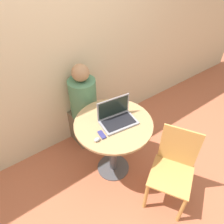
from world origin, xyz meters
name	(u,v)px	position (x,y,z in m)	size (l,w,h in m)	color
ground_plane	(113,168)	(0.00, 0.00, 0.00)	(12.00, 12.00, 0.00)	#B26042
back_wall	(69,46)	(0.00, 0.81, 1.30)	(7.00, 0.05, 2.60)	beige
round_table	(113,135)	(0.00, 0.00, 0.59)	(0.81, 0.81, 0.78)	#4C4C51
laptop	(117,117)	(0.04, 0.00, 0.83)	(0.39, 0.28, 0.24)	gray
cell_phone	(102,135)	(-0.19, -0.07, 0.78)	(0.06, 0.11, 0.02)	navy
computer_mouse	(97,140)	(-0.27, -0.11, 0.79)	(0.06, 0.04, 0.04)	#B2B2B7
chair_empty	(173,169)	(0.28, -0.62, 0.47)	(0.55, 0.55, 0.91)	tan
person_seated	(82,111)	(-0.01, 0.66, 0.49)	(0.33, 0.51, 1.17)	brown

